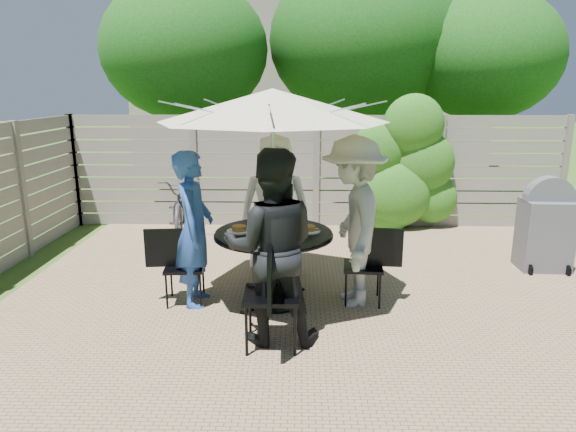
{
  "coord_description": "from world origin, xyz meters",
  "views": [
    {
      "loc": [
        -0.26,
        -5.32,
        2.27
      ],
      "look_at": [
        -0.39,
        0.03,
        0.92
      ],
      "focal_mm": 32.0,
      "sensor_mm": 36.0,
      "label": 1
    }
  ],
  "objects_px": {
    "person_left": "(194,230)",
    "chair_front": "(272,316)",
    "chair_left": "(184,281)",
    "person_right": "(353,222)",
    "chair_right": "(364,281)",
    "plate_left": "(239,229)",
    "person_back": "(275,207)",
    "person_front": "(271,248)",
    "plate_right": "(308,229)",
    "plate_back": "(274,221)",
    "bbq_grill": "(545,228)",
    "bicycle": "(183,204)",
    "chair_back": "(276,252)",
    "glass_back": "(265,219)",
    "umbrella": "(273,106)",
    "plate_front": "(273,239)",
    "glass_right": "(298,223)",
    "syrup_jug": "(268,223)",
    "coffee_cup": "(283,221)",
    "patio_table": "(274,254)",
    "glass_front": "(284,232)",
    "plate_extra": "(291,238)"
  },
  "relations": [
    {
      "from": "chair_back",
      "to": "plate_back",
      "type": "relative_size",
      "value": 3.37
    },
    {
      "from": "person_left",
      "to": "umbrella",
      "type": "bearing_deg",
      "value": -90.0
    },
    {
      "from": "syrup_jug",
      "to": "coffee_cup",
      "type": "distance_m",
      "value": 0.23
    },
    {
      "from": "person_front",
      "to": "glass_front",
      "type": "height_order",
      "value": "person_front"
    },
    {
      "from": "umbrella",
      "to": "bicycle",
      "type": "bearing_deg",
      "value": 119.82
    },
    {
      "from": "plate_back",
      "to": "person_back",
      "type": "bearing_deg",
      "value": 91.65
    },
    {
      "from": "person_back",
      "to": "person_front",
      "type": "relative_size",
      "value": 0.98
    },
    {
      "from": "person_right",
      "to": "bbq_grill",
      "type": "xyz_separation_m",
      "value": [
        2.53,
        1.1,
        -0.35
      ]
    },
    {
      "from": "chair_back",
      "to": "glass_front",
      "type": "xyz_separation_m",
      "value": [
        0.14,
        -1.22,
        0.61
      ]
    },
    {
      "from": "plate_back",
      "to": "glass_right",
      "type": "relative_size",
      "value": 1.86
    },
    {
      "from": "plate_extra",
      "to": "person_back",
      "type": "bearing_deg",
      "value": 100.7
    },
    {
      "from": "person_back",
      "to": "chair_left",
      "type": "xyz_separation_m",
      "value": [
        -0.94,
        -0.86,
        -0.62
      ]
    },
    {
      "from": "chair_front",
      "to": "plate_back",
      "type": "distance_m",
      "value": 1.43
    },
    {
      "from": "chair_left",
      "to": "bicycle",
      "type": "height_order",
      "value": "bicycle"
    },
    {
      "from": "person_back",
      "to": "glass_back",
      "type": "relative_size",
      "value": 12.45
    },
    {
      "from": "chair_left",
      "to": "plate_right",
      "type": "relative_size",
      "value": 3.23
    },
    {
      "from": "person_back",
      "to": "person_front",
      "type": "bearing_deg",
      "value": -90.0
    },
    {
      "from": "chair_back",
      "to": "person_right",
      "type": "height_order",
      "value": "person_right"
    },
    {
      "from": "chair_left",
      "to": "plate_front",
      "type": "height_order",
      "value": "plate_front"
    },
    {
      "from": "chair_left",
      "to": "plate_back",
      "type": "bearing_deg",
      "value": 16.37
    },
    {
      "from": "plate_right",
      "to": "person_back",
      "type": "bearing_deg",
      "value": 115.1
    },
    {
      "from": "plate_left",
      "to": "glass_front",
      "type": "height_order",
      "value": "glass_front"
    },
    {
      "from": "plate_left",
      "to": "umbrella",
      "type": "bearing_deg",
      "value": 1.65
    },
    {
      "from": "person_left",
      "to": "chair_front",
      "type": "xyz_separation_m",
      "value": [
        0.86,
        -0.94,
        -0.52
      ]
    },
    {
      "from": "chair_back",
      "to": "person_back",
      "type": "height_order",
      "value": "person_back"
    },
    {
      "from": "patio_table",
      "to": "coffee_cup",
      "type": "height_order",
      "value": "coffee_cup"
    },
    {
      "from": "patio_table",
      "to": "glass_front",
      "type": "xyz_separation_m",
      "value": [
        0.11,
        -0.26,
        0.31
      ]
    },
    {
      "from": "chair_back",
      "to": "glass_back",
      "type": "distance_m",
      "value": 0.94
    },
    {
      "from": "chair_back",
      "to": "person_right",
      "type": "xyz_separation_m",
      "value": [
        0.86,
        -0.94,
        0.64
      ]
    },
    {
      "from": "chair_back",
      "to": "person_left",
      "type": "bearing_deg",
      "value": -39.1
    },
    {
      "from": "glass_back",
      "to": "syrup_jug",
      "type": "relative_size",
      "value": 0.88
    },
    {
      "from": "patio_table",
      "to": "glass_right",
      "type": "relative_size",
      "value": 8.99
    },
    {
      "from": "bbq_grill",
      "to": "plate_extra",
      "type": "bearing_deg",
      "value": -153.78
    },
    {
      "from": "person_back",
      "to": "person_left",
      "type": "relative_size",
      "value": 1.05
    },
    {
      "from": "person_front",
      "to": "glass_front",
      "type": "distance_m",
      "value": 0.58
    },
    {
      "from": "chair_front",
      "to": "coffee_cup",
      "type": "distance_m",
      "value": 1.32
    },
    {
      "from": "patio_table",
      "to": "glass_right",
      "type": "distance_m",
      "value": 0.42
    },
    {
      "from": "chair_right",
      "to": "plate_left",
      "type": "height_order",
      "value": "plate_left"
    },
    {
      "from": "plate_extra",
      "to": "syrup_jug",
      "type": "bearing_deg",
      "value": 126.09
    },
    {
      "from": "chair_left",
      "to": "glass_back",
      "type": "relative_size",
      "value": 5.99
    },
    {
      "from": "person_back",
      "to": "glass_front",
      "type": "relative_size",
      "value": 12.45
    },
    {
      "from": "umbrella",
      "to": "person_front",
      "type": "bearing_deg",
      "value": -88.35
    },
    {
      "from": "chair_left",
      "to": "glass_back",
      "type": "xyz_separation_m",
      "value": [
        0.85,
        0.29,
        0.62
      ]
    },
    {
      "from": "chair_right",
      "to": "syrup_jug",
      "type": "xyz_separation_m",
      "value": [
        -1.03,
        0.02,
        0.63
      ]
    },
    {
      "from": "chair_left",
      "to": "person_right",
      "type": "relative_size",
      "value": 0.46
    },
    {
      "from": "plate_back",
      "to": "bbq_grill",
      "type": "distance_m",
      "value": 3.47
    },
    {
      "from": "umbrella",
      "to": "person_back",
      "type": "xyz_separation_m",
      "value": [
        -0.02,
        0.83,
        -1.22
      ]
    },
    {
      "from": "umbrella",
      "to": "plate_back",
      "type": "distance_m",
      "value": 1.32
    },
    {
      "from": "plate_back",
      "to": "patio_table",
      "type": "bearing_deg",
      "value": -88.35
    },
    {
      "from": "chair_right",
      "to": "glass_right",
      "type": "height_order",
      "value": "glass_right"
    }
  ]
}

